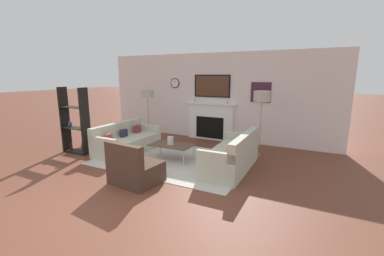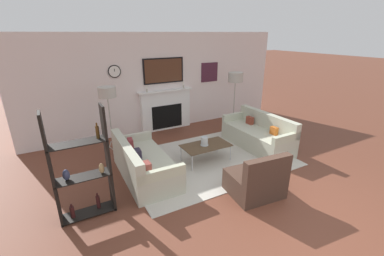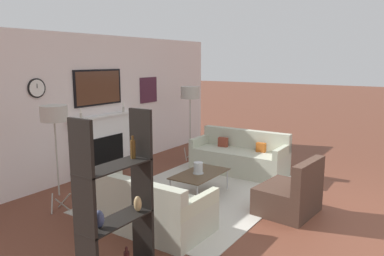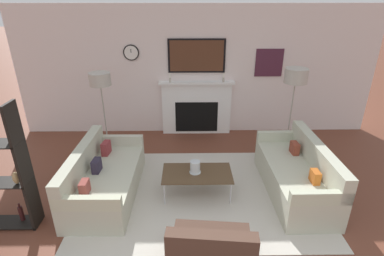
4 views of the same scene
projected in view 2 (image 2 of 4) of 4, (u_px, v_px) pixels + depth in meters
ground_plane at (302, 232)px, 3.68m from camera, size 60.00×60.00×0.00m
fireplace_wall at (164, 87)px, 7.29m from camera, size 7.58×0.28×2.70m
area_rug at (207, 159)px, 5.77m from camera, size 3.57×2.52×0.01m
couch_left at (143, 164)px, 5.01m from camera, size 0.89×1.86×0.76m
couch_right at (258, 135)px, 6.33m from camera, size 0.79×1.87×0.83m
armchair at (256, 181)px, 4.44m from camera, size 0.93×0.83×0.83m
coffee_table at (206, 146)px, 5.60m from camera, size 1.05×0.59×0.38m
hurricane_candle at (204, 142)px, 5.56m from camera, size 0.17×0.17×0.19m
floor_lamp_left at (107, 93)px, 5.60m from camera, size 0.38×0.38×1.59m
floor_lamp_right at (236, 78)px, 7.16m from camera, size 0.41×0.41×1.65m
shelf_unit at (82, 169)px, 3.77m from camera, size 0.81×0.28×1.73m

